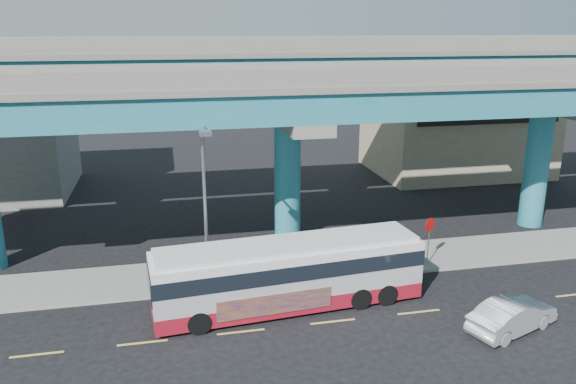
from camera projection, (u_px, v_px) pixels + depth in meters
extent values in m
plane|color=black|center=(331.00, 318.00, 24.55)|extent=(120.00, 120.00, 0.00)
cube|color=gray|center=(301.00, 266.00, 29.68)|extent=(70.00, 4.00, 0.15)
cube|color=#D8C64C|center=(37.00, 355.00, 21.82)|extent=(2.00, 0.12, 0.01)
cube|color=#D8C64C|center=(143.00, 343.00, 22.64)|extent=(2.00, 0.12, 0.01)
cube|color=#D8C64C|center=(241.00, 332.00, 23.45)|extent=(2.00, 0.12, 0.01)
cube|color=#D8C64C|center=(333.00, 322.00, 24.27)|extent=(2.00, 0.12, 0.01)
cube|color=#D8C64C|center=(419.00, 312.00, 25.08)|extent=(2.00, 0.12, 0.01)
cube|color=#D8C64C|center=(499.00, 303.00, 25.90)|extent=(2.00, 0.12, 0.01)
cube|color=#D8C64C|center=(575.00, 295.00, 26.71)|extent=(2.00, 0.12, 0.01)
cylinder|color=#24688A|center=(287.00, 183.00, 31.94)|extent=(1.50, 1.50, 7.40)
cube|color=gray|center=(287.00, 113.00, 30.81)|extent=(2.00, 12.00, 0.60)
cube|color=gray|center=(275.00, 90.00, 33.83)|extent=(1.80, 5.00, 1.20)
cylinder|color=#24688A|center=(536.00, 169.00, 35.20)|extent=(1.50, 1.50, 7.40)
cube|color=gray|center=(544.00, 105.00, 34.06)|extent=(2.00, 12.00, 0.60)
cube|color=gray|center=(512.00, 84.00, 37.09)|extent=(1.80, 5.00, 1.20)
cube|color=#24688A|center=(303.00, 103.00, 27.24)|extent=(52.00, 5.00, 1.40)
cube|color=gray|center=(303.00, 85.00, 27.00)|extent=(52.00, 5.40, 0.30)
cube|color=gray|center=(316.00, 78.00, 24.50)|extent=(52.00, 0.25, 0.80)
cube|color=gray|center=(291.00, 70.00, 29.19)|extent=(52.00, 0.25, 0.80)
cube|color=#24688A|center=(275.00, 68.00, 33.46)|extent=(52.00, 5.00, 1.40)
cube|color=gray|center=(275.00, 53.00, 33.22)|extent=(52.00, 5.40, 0.30)
cube|color=gray|center=(283.00, 45.00, 30.73)|extent=(52.00, 0.25, 0.80)
cube|color=gray|center=(267.00, 43.00, 35.41)|extent=(52.00, 0.25, 0.80)
cube|color=tan|center=(455.00, 132.00, 48.78)|extent=(14.00, 10.00, 7.00)
cube|color=black|center=(490.00, 116.00, 43.41)|extent=(12.00, 0.25, 1.20)
cube|color=maroon|center=(289.00, 295.00, 25.43)|extent=(12.29, 3.63, 0.71)
cube|color=silver|center=(289.00, 273.00, 25.12)|extent=(12.29, 3.63, 1.51)
cube|color=black|center=(289.00, 263.00, 24.98)|extent=(12.35, 3.68, 0.71)
cube|color=silver|center=(289.00, 251.00, 24.82)|extent=(12.29, 3.63, 0.40)
cube|color=silver|center=(289.00, 245.00, 24.74)|extent=(11.87, 3.34, 0.20)
cube|color=black|center=(410.00, 250.00, 26.75)|extent=(0.26, 2.32, 1.21)
cube|color=black|center=(149.00, 283.00, 23.29)|extent=(0.26, 2.32, 1.21)
cube|color=#27155C|center=(275.00, 304.00, 23.84)|extent=(5.03, 0.49, 0.91)
cylinder|color=black|center=(199.00, 323.00, 23.18)|extent=(1.03, 0.39, 1.01)
cylinder|color=black|center=(191.00, 298.00, 25.30)|extent=(1.03, 0.39, 1.01)
cylinder|color=black|center=(360.00, 299.00, 25.25)|extent=(1.03, 0.39, 1.01)
cylinder|color=black|center=(341.00, 277.00, 27.37)|extent=(1.03, 0.39, 1.01)
cylinder|color=black|center=(387.00, 295.00, 25.62)|extent=(1.03, 0.39, 1.01)
cylinder|color=black|center=(365.00, 274.00, 27.75)|extent=(1.03, 0.39, 1.01)
imported|color=#ACACB1|center=(512.00, 316.00, 23.37)|extent=(4.26, 5.21, 1.40)
cylinder|color=gray|center=(205.00, 206.00, 26.08)|extent=(0.16, 0.16, 8.22)
cylinder|color=gray|center=(203.00, 127.00, 23.94)|extent=(0.12, 2.22, 0.12)
cube|color=gray|center=(205.00, 133.00, 22.91)|extent=(0.50, 0.70, 0.18)
cylinder|color=gray|center=(428.00, 244.00, 29.45)|extent=(0.06, 0.06, 2.29)
cylinder|color=#B20A0A|center=(430.00, 225.00, 29.12)|extent=(0.72, 0.39, 0.79)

